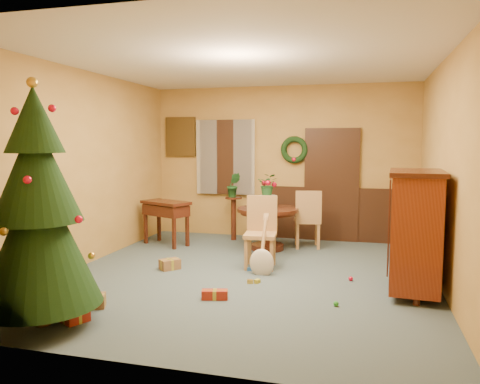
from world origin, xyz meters
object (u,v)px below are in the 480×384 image
(dining_table, at_px, (268,221))
(christmas_tree, at_px, (38,211))
(chair_near, at_px, (261,229))
(sideboard, at_px, (415,228))
(writing_desk, at_px, (166,212))

(dining_table, bearing_deg, christmas_tree, -111.20)
(chair_near, height_order, sideboard, sideboard)
(dining_table, bearing_deg, writing_desk, -176.62)
(writing_desk, xyz_separation_m, sideboard, (4.03, -1.72, 0.20))
(chair_near, height_order, writing_desk, chair_near)
(sideboard, bearing_deg, christmas_tree, -150.92)
(dining_table, bearing_deg, sideboard, -39.80)
(chair_near, distance_m, writing_desk, 2.21)
(chair_near, height_order, christmas_tree, christmas_tree)
(writing_desk, bearing_deg, sideboard, -23.10)
(chair_near, xyz_separation_m, christmas_tree, (-1.64, -2.77, 0.60))
(dining_table, distance_m, sideboard, 2.87)
(dining_table, height_order, christmas_tree, christmas_tree)
(dining_table, relative_size, writing_desk, 1.05)
(writing_desk, relative_size, sideboard, 0.66)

